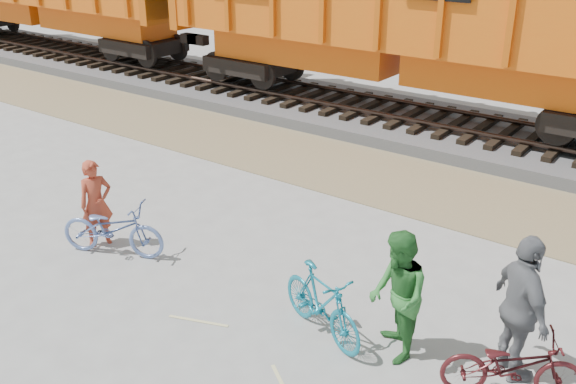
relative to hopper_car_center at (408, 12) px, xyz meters
name	(u,v)px	position (x,y,z in m)	size (l,w,h in m)	color
ground	(289,319)	(2.87, -9.00, -3.01)	(120.00, 120.00, 0.00)	#9E9E99
gravel_strip	(447,193)	(2.87, -3.50, -3.00)	(120.00, 3.00, 0.02)	#8E7D58
ballast_bed	(506,142)	(2.87, 0.00, -2.86)	(120.00, 4.00, 0.30)	slate
track	(507,129)	(2.87, 0.00, -2.53)	(120.00, 2.60, 0.24)	black
hopper_car_center	(408,12)	(0.00, 0.00, 0.00)	(14.00, 3.13, 4.65)	black
bicycle_blue	(113,229)	(-0.62, -9.20, -2.53)	(0.63, 1.80, 0.95)	#6179B4
bicycle_teal	(322,303)	(3.43, -9.02, -2.51)	(0.47, 1.67, 1.00)	#12758D
bicycle_maroon	(512,366)	(5.90, -8.72, -2.58)	(0.57, 1.64, 0.86)	#461417
person_solo	(96,203)	(-1.12, -9.10, -2.24)	(0.56, 0.37, 1.53)	#A83D26
person_man	(398,297)	(4.43, -8.82, -2.13)	(0.85, 0.66, 1.75)	#2D722E
person_woman	(521,309)	(5.80, -8.32, -2.04)	(1.13, 0.47, 1.92)	slate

